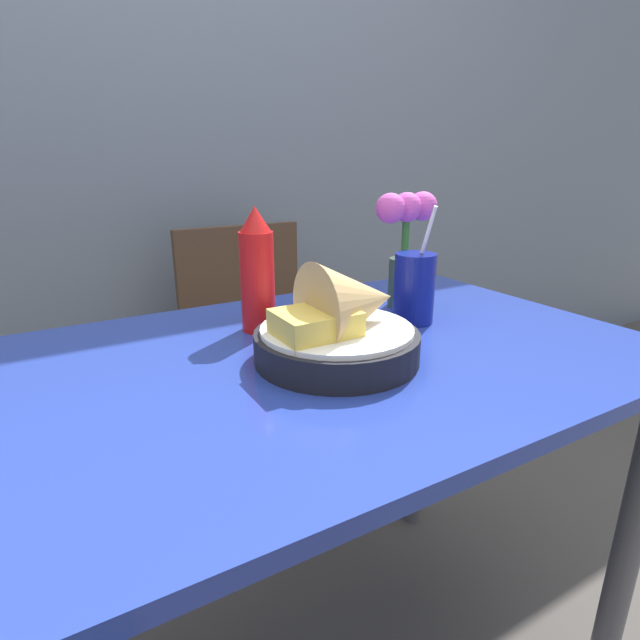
% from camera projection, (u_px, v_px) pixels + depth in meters
% --- Properties ---
extents(wall_window, '(7.00, 0.06, 2.60)m').
position_uv_depth(wall_window, '(138.00, 68.00, 1.49)').
color(wall_window, slate).
rests_on(wall_window, ground_plane).
extents(dining_table, '(1.15, 0.71, 0.75)m').
position_uv_depth(dining_table, '(310.00, 417.00, 0.84)').
color(dining_table, '#233893').
rests_on(dining_table, ground_plane).
extents(chair_far_window, '(0.40, 0.40, 0.85)m').
position_uv_depth(chair_far_window, '(253.00, 340.00, 1.56)').
color(chair_far_window, '#473323').
rests_on(chair_far_window, ground_plane).
extents(food_basket, '(0.26, 0.26, 0.16)m').
position_uv_depth(food_basket, '(343.00, 325.00, 0.77)').
color(food_basket, black).
rests_on(food_basket, dining_table).
extents(ketchup_bottle, '(0.06, 0.06, 0.22)m').
position_uv_depth(ketchup_bottle, '(257.00, 272.00, 0.88)').
color(ketchup_bottle, red).
rests_on(ketchup_bottle, dining_table).
extents(drink_cup, '(0.08, 0.08, 0.22)m').
position_uv_depth(drink_cup, '(414.00, 290.00, 0.94)').
color(drink_cup, navy).
rests_on(drink_cup, dining_table).
extents(flower_vase, '(0.14, 0.06, 0.24)m').
position_uv_depth(flower_vase, '(405.00, 237.00, 1.02)').
color(flower_vase, '#2D4738').
rests_on(flower_vase, dining_table).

